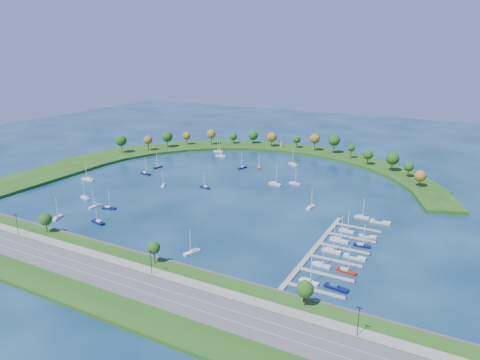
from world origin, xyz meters
The scene contains 37 objects.
ground centered at (0.00, 0.00, 0.00)m, with size 700.00×700.00×0.00m, color #07233F.
south_shoreline centered at (0.03, -122.88, 1.00)m, with size 420.00×43.10×11.60m.
breakwater centered at (-46.33, 48.72, 0.99)m, with size 286.74×247.64×2.00m.
breakwater_trees centered at (-16.94, 87.37, 11.02)m, with size 237.83×94.06×15.80m.
harbor_tower centered at (-13.03, 116.71, 4.01)m, with size 2.60×2.60×3.91m.
dock_system centered at (85.30, -61.00, 0.35)m, with size 24.28×82.00×1.60m.
moored_boat_0 centered at (-38.70, -18.92, 0.85)m, with size 4.42×6.98×9.97m.
moored_boat_1 centered at (-69.96, 14.78, 0.89)m, with size 3.51×8.01×11.39m.
moored_boat_2 centered at (-53.44, -90.06, 0.88)m, with size 4.38×7.79×11.03m.
moored_boat_3 centered at (31.86, -89.93, 0.90)m, with size 4.98×8.27×11.76m.
moored_boat_4 centered at (-55.95, 79.98, 0.92)m, with size 8.73×3.02×12.60m.
moored_boat_5 centered at (16.54, 70.03, 0.93)m, with size 8.80×6.64×12.92m.
moored_boat_6 centered at (-66.60, -3.17, 0.92)m, with size 8.79×3.93×12.49m.
moored_boat_7 centered at (-45.97, 66.42, 0.93)m, with size 8.90×3.79×12.68m.
moored_boat_8 centered at (35.08, 25.13, 0.88)m, with size 7.63×2.46×11.09m.
moored_boat_9 centered at (-12.51, -9.84, 0.88)m, with size 7.70×3.35×10.95m.
moored_boat_10 centered at (-39.82, -66.61, 0.89)m, with size 8.11×4.45×11.49m.
moored_boat_11 centered at (-13.35, 43.18, 0.92)m, with size 4.47×8.79×12.44m.
moored_boat_12 centered at (-48.89, -68.18, 0.87)m, with size 3.05×7.49×10.69m.
moored_boat_13 centered at (24.39, 17.62, 0.95)m, with size 9.45×4.24×13.42m.
moored_boat_14 centered at (-29.81, -84.46, 0.93)m, with size 9.09×4.24×12.90m.
moored_boat_15 centered at (-91.90, -32.75, 0.96)m, with size 9.56×3.51×13.75m.
moored_boat_16 centered at (-64.68, -60.65, 0.89)m, with size 8.12×4.35×11.50m.
moored_boat_17 centered at (59.27, -12.07, 0.89)m, with size 3.42×8.04×11.45m.
moored_boat_18 centered at (-2.61, 49.21, 0.86)m, with size 5.32×6.88×10.16m.
docked_boat_0 centered at (85.53, -89.57, 0.89)m, with size 7.96×2.98×11.43m.
docked_boat_1 centered at (95.97, -88.99, 0.69)m, with size 9.40×3.62×1.87m.
docked_boat_2 centered at (85.53, -74.43, 0.89)m, with size 7.79×2.52×11.31m.
docked_boat_3 centered at (96.02, -74.76, 0.91)m, with size 8.62×3.70×12.27m.
docked_boat_4 centered at (85.51, -59.97, 0.92)m, with size 8.61×3.00×12.43m.
docked_boat_5 centered at (95.96, -60.96, 0.71)m, with size 9.50×2.88×1.93m.
docked_boat_6 centered at (85.51, -47.53, 0.93)m, with size 9.01×3.36×12.94m.
docked_boat_7 centered at (96.03, -48.15, 0.88)m, with size 7.63×2.59×11.04m.
docked_boat_8 centered at (85.53, -35.10, 0.87)m, with size 7.44×2.31×10.84m.
docked_boat_9 centered at (95.98, -36.53, 0.60)m, with size 8.25×3.47×1.63m.
docked_boat_10 centered at (87.93, -13.61, 0.88)m, with size 7.66×2.65×11.06m.
docked_boat_11 centered at (97.85, -15.81, 0.75)m, with size 10.06×3.18×2.03m.
Camera 1 is at (131.57, -231.84, 86.93)m, focal length 32.43 mm.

